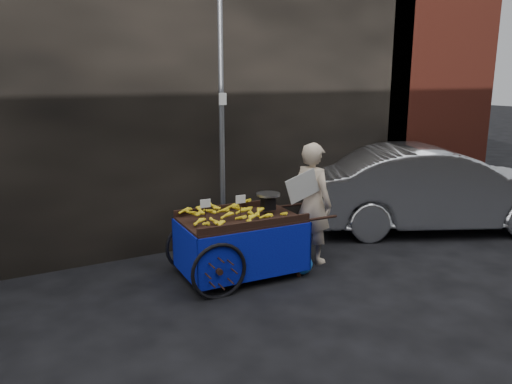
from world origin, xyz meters
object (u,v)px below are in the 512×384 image
banana_cart (237,225)px  plastic_bag (302,265)px  parked_car (435,188)px  vendor (312,203)px

banana_cart → plastic_bag: (0.83, -0.39, -0.61)m
banana_cart → parked_car: size_ratio=0.49×
vendor → plastic_bag: (-0.42, -0.39, -0.76)m
vendor → plastic_bag: 0.96m
plastic_bag → parked_car: 3.44m
vendor → parked_car: bearing=-100.4°
banana_cart → plastic_bag: bearing=-22.9°
banana_cart → vendor: vendor is taller
vendor → plastic_bag: vendor is taller
banana_cart → parked_car: 4.15m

